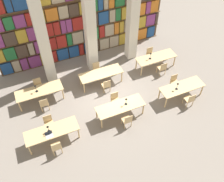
{
  "coord_description": "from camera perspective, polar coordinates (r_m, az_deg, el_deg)",
  "views": [
    {
      "loc": [
        -3.45,
        -8.11,
        9.97
      ],
      "look_at": [
        0.0,
        -0.13,
        0.68
      ],
      "focal_mm": 40.0,
      "sensor_mm": 36.0,
      "label": 1
    }
  ],
  "objects": [
    {
      "name": "desk_lamp_2",
      "position": [
        12.94,
        14.76,
        1.34
      ],
      "size": [
        0.14,
        0.14,
        0.43
      ],
      "color": "black",
      "rests_on": "reading_table_2"
    },
    {
      "name": "chair_0",
      "position": [
        11.29,
        -12.59,
        -12.37
      ],
      "size": [
        0.42,
        0.4,
        0.87
      ],
      "color": "tan",
      "rests_on": "ground_plane"
    },
    {
      "name": "pillar_left",
      "position": [
        12.99,
        -15.89,
        12.55
      ],
      "size": [
        0.55,
        0.55,
        6.0
      ],
      "color": "silver",
      "rests_on": "ground_plane"
    },
    {
      "name": "reading_table_4",
      "position": [
        13.64,
        -2.54,
        3.88
      ],
      "size": [
        2.37,
        0.82,
        0.76
      ],
      "color": "tan",
      "rests_on": "ground_plane"
    },
    {
      "name": "reading_table_1",
      "position": [
        12.04,
        1.9,
        -3.68
      ],
      "size": [
        2.37,
        0.82,
        0.76
      ],
      "color": "tan",
      "rests_on": "ground_plane"
    },
    {
      "name": "chair_4",
      "position": [
        13.23,
        17.33,
        -1.84
      ],
      "size": [
        0.42,
        0.4,
        0.87
      ],
      "color": "tan",
      "rests_on": "ground_plane"
    },
    {
      "name": "chair_7",
      "position": [
        13.88,
        -16.52,
        1.27
      ],
      "size": [
        0.42,
        0.4,
        0.87
      ],
      "rotation": [
        0.0,
        0.0,
        3.14
      ],
      "color": "tan",
      "rests_on": "ground_plane"
    },
    {
      "name": "chair_11",
      "position": [
        15.47,
        8.73,
        8.37
      ],
      "size": [
        0.42,
        0.4,
        0.87
      ],
      "rotation": [
        0.0,
        0.0,
        3.14
      ],
      "color": "tan",
      "rests_on": "ground_plane"
    },
    {
      "name": "bookshelf_bank",
      "position": [
        14.71,
        -6.98,
        16.7
      ],
      "size": [
        10.28,
        0.35,
        5.5
      ],
      "color": "brown",
      "rests_on": "ground_plane"
    },
    {
      "name": "desk_lamp_1",
      "position": [
        11.85,
        3.26,
        -2.12
      ],
      "size": [
        0.14,
        0.14,
        0.43
      ],
      "color": "black",
      "rests_on": "reading_table_1"
    },
    {
      "name": "desk_lamp_3",
      "position": [
        12.96,
        -17.07,
        0.83
      ],
      "size": [
        0.14,
        0.14,
        0.45
      ],
      "color": "black",
      "rests_on": "reading_table_3"
    },
    {
      "name": "pillar_center",
      "position": [
        13.41,
        -5.16,
        15.36
      ],
      "size": [
        0.55,
        0.55,
        6.0
      ],
      "color": "silver",
      "rests_on": "ground_plane"
    },
    {
      "name": "desk_lamp_4",
      "position": [
        14.48,
        8.82,
        8.17
      ],
      "size": [
        0.14,
        0.14,
        0.42
      ],
      "color": "black",
      "rests_on": "reading_table_5"
    },
    {
      "name": "reading_table_5",
      "position": [
        14.88,
        10.05,
        7.43
      ],
      "size": [
        2.37,
        0.82,
        0.76
      ],
      "color": "tan",
      "rests_on": "ground_plane"
    },
    {
      "name": "laptop",
      "position": [
        11.28,
        -14.19,
        -9.76
      ],
      "size": [
        0.32,
        0.22,
        0.21
      ],
      "color": "silver",
      "rests_on": "reading_table_0"
    },
    {
      "name": "chair_3",
      "position": [
        12.62,
        0.75,
        -1.99
      ],
      "size": [
        0.42,
        0.4,
        0.87
      ],
      "rotation": [
        0.0,
        0.0,
        3.14
      ],
      "color": "tan",
      "rests_on": "ground_plane"
    },
    {
      "name": "reading_table_2",
      "position": [
        13.39,
        15.69,
        0.74
      ],
      "size": [
        2.37,
        0.82,
        0.76
      ],
      "color": "tan",
      "rests_on": "ground_plane"
    },
    {
      "name": "chair_8",
      "position": [
        13.33,
        -1.33,
        1.37
      ],
      "size": [
        0.42,
        0.4,
        0.87
      ],
      "color": "tan",
      "rests_on": "ground_plane"
    },
    {
      "name": "reading_table_3",
      "position": [
        13.24,
        -16.28,
        -0.11
      ],
      "size": [
        2.37,
        0.82,
        0.76
      ],
      "color": "tan",
      "rests_on": "ground_plane"
    },
    {
      "name": "ground_plane",
      "position": [
        13.31,
        -0.22,
        -1.64
      ],
      "size": [
        40.0,
        40.0,
        0.0
      ],
      "primitive_type": "plane",
      "color": "gray"
    },
    {
      "name": "chair_2",
      "position": [
        11.84,
        3.49,
        -6.65
      ],
      "size": [
        0.42,
        0.4,
        0.87
      ],
      "color": "tan",
      "rests_on": "ground_plane"
    },
    {
      "name": "chair_6",
      "position": [
        12.91,
        -15.27,
        -2.77
      ],
      "size": [
        0.42,
        0.4,
        0.87
      ],
      "color": "tan",
      "rests_on": "ground_plane"
    },
    {
      "name": "reading_table_0",
      "position": [
        11.5,
        -13.6,
        -9.02
      ],
      "size": [
        2.37,
        0.82,
        0.76
      ],
      "color": "tan",
      "rests_on": "ground_plane"
    },
    {
      "name": "chair_5",
      "position": [
        13.92,
        14.09,
        2.08
      ],
      "size": [
        0.42,
        0.4,
        0.87
      ],
      "rotation": [
        0.0,
        0.0,
        3.14
      ],
      "color": "tan",
      "rests_on": "ground_plane"
    },
    {
      "name": "chair_1",
      "position": [
        12.09,
        -14.25,
        -7.06
      ],
      "size": [
        0.42,
        0.4,
        0.87
      ],
      "rotation": [
        0.0,
        0.0,
        3.14
      ],
      "color": "tan",
      "rests_on": "ground_plane"
    },
    {
      "name": "desk_lamp_0",
      "position": [
        11.23,
        -14.44,
        -8.15
      ],
      "size": [
        0.14,
        0.14,
        0.4
      ],
      "color": "black",
      "rests_on": "reading_table_0"
    },
    {
      "name": "chair_9",
      "position": [
        14.27,
        -3.47,
        5.02
      ],
      "size": [
        0.42,
        0.4,
        0.87
      ],
      "rotation": [
        0.0,
        0.0,
        3.14
      ],
      "color": "tan",
      "rests_on": "ground_plane"
    },
    {
      "name": "chair_10",
      "position": [
        14.6,
        11.39,
        5.18
      ],
      "size": [
        0.42,
        0.4,
        0.87
      ],
      "color": "tan",
      "rests_on": "ground_plane"
    },
    {
      "name": "pillar_right",
      "position": [
        14.26,
        4.84,
        17.46
      ],
      "size": [
        0.55,
        0.55,
        6.0
      ],
      "color": "silver",
      "rests_on": "ground_plane"
    }
  ]
}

